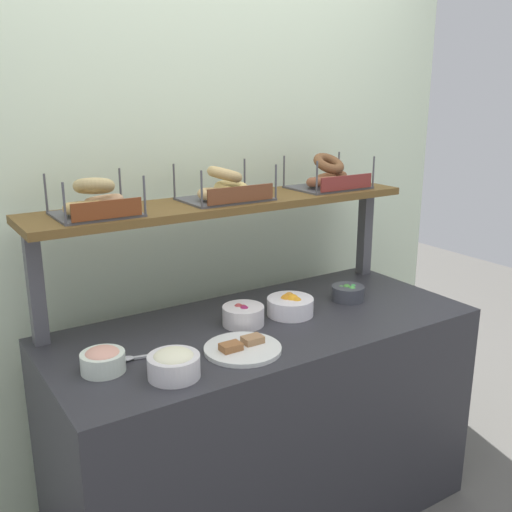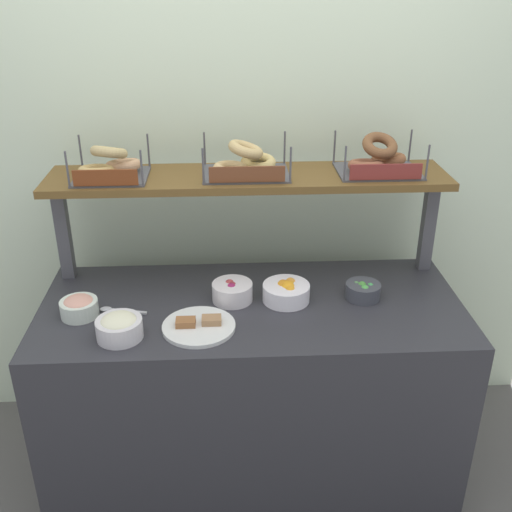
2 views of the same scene
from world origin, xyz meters
name	(u,v)px [view 1 (image 1 of 2)]	position (x,y,z in m)	size (l,w,h in m)	color
back_wall	(195,208)	(0.00, 0.55, 1.20)	(2.82, 0.06, 2.40)	silver
deli_counter	(264,423)	(0.00, 0.00, 0.42)	(1.62, 0.70, 0.85)	#2D2D33
shelf_riser_left	(36,289)	(-0.75, 0.27, 1.05)	(0.05, 0.05, 0.40)	#4C4C51
shelf_riser_right	(365,232)	(0.75, 0.27, 1.05)	(0.05, 0.05, 0.40)	#4C4C51
upper_shelf	(227,203)	(0.00, 0.27, 1.26)	(1.58, 0.32, 0.03)	brown
bowl_veggie_mix	(348,293)	(0.43, 0.02, 0.88)	(0.14, 0.14, 0.07)	#41434B
bowl_fruit_salad	(290,305)	(0.14, 0.02, 0.89)	(0.18, 0.18, 0.08)	white
bowl_lox_spread	(103,360)	(-0.64, -0.05, 0.89)	(0.14, 0.14, 0.08)	silver
bowl_potato_salad	(174,364)	(-0.47, -0.21, 0.89)	(0.16, 0.16, 0.09)	silver
bowl_beet_salad	(243,315)	(-0.07, 0.03, 0.89)	(0.16, 0.16, 0.08)	silver
serving_plate_white	(243,348)	(-0.20, -0.16, 0.86)	(0.26, 0.26, 0.04)	white
serving_spoon_near_plate	(140,357)	(-0.51, -0.03, 0.86)	(0.18, 0.06, 0.01)	#B7B7BC
bagel_basket_sesame	(95,201)	(-0.53, 0.25, 1.33)	(0.28, 0.26, 0.14)	#4C4C51
bagel_basket_plain	(225,189)	(-0.01, 0.26, 1.33)	(0.33, 0.24, 0.14)	#4C4C51
bagel_basket_cinnamon_raisin	(328,177)	(0.51, 0.27, 1.33)	(0.32, 0.26, 0.16)	#4C4C51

